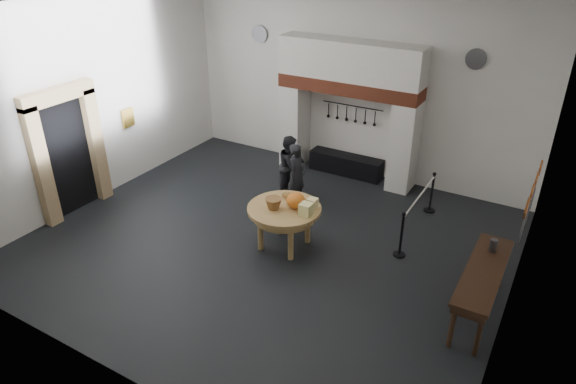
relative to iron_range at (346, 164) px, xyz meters
The scene contains 39 objects.
floor 3.73m from the iron_range, 90.00° to the right, with size 9.00×8.00×0.02m, color black.
ceiling 5.65m from the iron_range, 90.00° to the right, with size 9.00×8.00×0.02m, color silver.
wall_back 2.02m from the iron_range, 90.00° to the left, with size 9.00×0.02×4.50m, color silver.
wall_front 7.97m from the iron_range, 90.00° to the right, with size 9.00×0.02×4.50m, color silver.
wall_left 6.17m from the iron_range, 140.42° to the right, with size 0.02×8.00×4.50m, color silver.
wall_right 6.17m from the iron_range, 39.58° to the right, with size 0.02×8.00×4.50m, color silver.
chimney_pier_left 1.69m from the iron_range, behind, with size 0.55×0.70×2.15m, color silver.
chimney_pier_right 1.69m from the iron_range, ahead, with size 0.55×0.70×2.15m, color silver.
hearth_brick_band 2.06m from the iron_range, 90.00° to the right, with size 3.50×0.72×0.32m, color #9E442B.
chimney_hood 2.67m from the iron_range, 90.00° to the right, with size 3.50×0.70×0.90m, color silver.
iron_range is the anchor object (origin of this frame).
utensil_rail 1.51m from the iron_range, 90.00° to the left, with size 0.02×0.02×1.60m, color black.
door_recess 6.58m from the iron_range, 133.44° to the right, with size 0.04×1.10×2.50m, color black.
door_jamb_near 7.05m from the iron_range, 128.94° to the right, with size 0.22×0.30×2.60m, color tan.
door_jamb_far 6.04m from the iron_range, 137.45° to the right, with size 0.22×0.30×2.60m, color tan.
door_lintel 6.87m from the iron_range, 132.86° to the right, with size 0.22×1.70×0.30m, color tan.
wall_plaque 5.49m from the iron_range, 146.73° to the right, with size 0.05×0.34×0.44m, color gold.
work_table 3.74m from the iron_range, 84.72° to the right, with size 1.44×1.44×0.07m, color tan.
pumpkin 3.70m from the iron_range, 81.42° to the right, with size 0.36×0.36×0.31m, color #E65620.
cheese_block_big 3.89m from the iron_range, 77.30° to the right, with size 0.22×0.22×0.24m, color #F4EC92.
cheese_block_small 3.60m from the iron_range, 76.55° to the right, with size 0.18×0.18×0.20m, color #FFE998.
wicker_basket 3.90m from the iron_range, 87.16° to the right, with size 0.32×0.32×0.22m, color brown.
bread_loaf 3.41m from the iron_range, 85.87° to the right, with size 0.31×0.18×0.13m, color olive.
visitor_near 2.18m from the iron_range, 96.96° to the right, with size 0.55×0.36×1.49m, color black.
visitor_far 1.90m from the iron_range, 111.02° to the right, with size 0.71×0.56×1.47m, color black.
side_table 5.66m from the iron_range, 43.20° to the right, with size 0.55×2.20×0.06m, color #361F13.
pewter_jug 5.29m from the iron_range, 38.41° to the right, with size 0.12×0.12×0.22m, color #47484C.
copper_pan_a 5.93m from the iron_range, 38.28° to the right, with size 0.34×0.34×0.03m, color #C6662D.
copper_pan_b 5.62m from the iron_range, 33.66° to the right, with size 0.32×0.32×0.03m, color #C6662D.
copper_pan_c 5.35m from the iron_range, 28.48° to the right, with size 0.30×0.30×0.03m, color #C6662D.
copper_pan_d 5.13m from the iron_range, 22.75° to the right, with size 0.28×0.28×0.03m, color #C6662D.
pewter_plate_left 5.69m from the iron_range, 36.66° to the right, with size 0.40×0.40×0.03m, color #4C4C51.
pewter_plate_mid 5.36m from the iron_range, 31.38° to the right, with size 0.40×0.40×0.03m, color #4C4C51.
pewter_plate_right 5.08m from the iron_range, 25.42° to the right, with size 0.40×0.40×0.03m, color #4C4C51.
pewter_plate_back_left 4.01m from the iron_range, behind, with size 0.44×0.44×0.03m, color #4C4C51.
pewter_plate_back_right 4.01m from the iron_range, ahead, with size 0.44×0.44×0.03m, color #4C4C51.
barrier_post_near 3.76m from the iron_range, 49.39° to the right, with size 0.05×0.05×0.90m, color black.
barrier_post_far 2.59m from the iron_range, 19.17° to the right, with size 0.05×0.05×0.90m, color black.
barrier_rope 3.12m from the iron_range, 37.13° to the right, with size 0.04×0.04×2.00m, color silver.
Camera 1 is at (4.73, -7.35, 5.72)m, focal length 32.00 mm.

